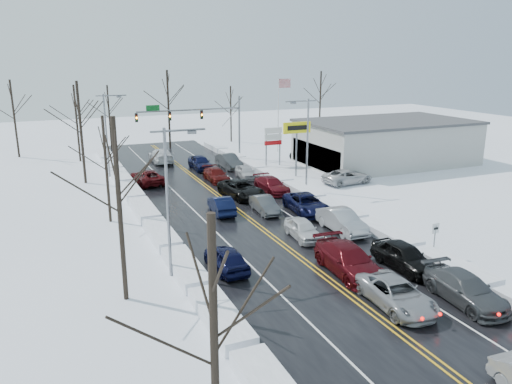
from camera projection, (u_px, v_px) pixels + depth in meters
name	position (u px, v px, depth m)	size (l,w,h in m)	color
ground	(270.00, 235.00, 37.09)	(160.00, 160.00, 0.00)	white
road_surface	(260.00, 227.00, 38.86)	(14.00, 84.00, 0.01)	black
snow_bank_left	(163.00, 241.00, 35.97)	(1.64, 72.00, 0.70)	white
snow_bank_right	(343.00, 215.00, 41.75)	(1.64, 72.00, 0.70)	white
traffic_signal_mast	(201.00, 118.00, 61.77)	(13.28, 0.39, 8.00)	slate
tires_plus_sign	(297.00, 131.00, 53.94)	(3.20, 0.34, 6.00)	slate
used_vehicles_sign	(273.00, 139.00, 59.71)	(2.20, 0.22, 4.65)	slate
speed_limit_sign	(435.00, 234.00, 32.68)	(0.55, 0.09, 2.35)	slate
flagpole	(279.00, 109.00, 67.88)	(1.87, 1.20, 10.00)	silver
dealership_building	(386.00, 142.00, 61.46)	(20.40, 12.40, 5.30)	#A3A39F
streetlight_ne	(306.00, 138.00, 47.71)	(3.20, 0.25, 9.00)	slate
streetlight_sw	(170.00, 191.00, 28.99)	(3.20, 0.25, 9.00)	slate
streetlight_nw	(108.00, 129.00, 53.81)	(3.20, 0.25, 9.00)	slate
tree_left_a	(213.00, 308.00, 13.52)	(3.60, 3.60, 9.00)	#2D231C
tree_left_b	(117.00, 175.00, 25.55)	(4.00, 4.00, 10.00)	#2D231C
tree_left_c	(105.00, 149.00, 38.62)	(3.40, 3.40, 8.50)	#2D231C
tree_left_d	(79.00, 113.00, 50.40)	(4.20, 4.20, 10.50)	#2D231C
tree_left_e	(76.00, 108.00, 61.37)	(3.80, 3.80, 9.50)	#2D231C
tree_far_a	(13.00, 104.00, 63.86)	(4.00, 4.00, 10.00)	#2D231C
tree_far_b	(108.00, 105.00, 69.49)	(3.60, 3.60, 9.00)	#2D231C
tree_far_c	(168.00, 94.00, 70.39)	(4.40, 4.40, 11.00)	#2D231C
tree_far_d	(231.00, 103.00, 75.98)	(3.40, 3.40, 8.50)	#2D231C
tree_far_e	(321.00, 91.00, 82.14)	(4.20, 4.20, 10.50)	#2D231C
queued_car_2	(395.00, 306.00, 26.58)	(2.42, 5.25, 1.46)	gray
queued_car_3	(348.00, 273.00, 30.63)	(2.41, 5.94, 1.72)	#4D0A10
queued_car_4	(303.00, 238.00, 36.44)	(1.68, 4.19, 1.43)	silver
queued_car_5	(265.00, 212.00, 42.47)	(1.46, 4.18, 1.38)	#434548
queued_car_6	(242.00, 197.00, 47.07)	(2.66, 5.76, 1.60)	black
queued_car_7	(216.00, 181.00, 53.06)	(1.92, 4.73, 1.37)	#470A09
queued_car_8	(200.00, 169.00, 58.53)	(1.97, 4.89, 1.67)	black
queued_car_11	(464.00, 302.00, 27.01)	(2.18, 5.37, 1.56)	#414447
queued_car_12	(403.00, 269.00, 31.28)	(1.97, 4.91, 1.67)	black
queued_car_13	(341.00, 231.00, 37.93)	(1.77, 5.09, 1.68)	#A8AAB0
queued_car_14	(306.00, 212.00, 42.46)	(2.61, 5.65, 1.57)	black
queued_car_15	(272.00, 192.00, 48.77)	(2.04, 5.02, 1.46)	#530B12
queued_car_16	(246.00, 178.00, 54.40)	(1.66, 4.12, 1.40)	#BBBBBD
queued_car_17	(229.00, 168.00, 59.20)	(1.77, 5.07, 1.67)	#3B3D40
oncoming_car_0	(221.00, 213.00, 42.30)	(1.56, 4.49, 1.48)	black
oncoming_car_1	(148.00, 184.00, 51.95)	(2.47, 5.36, 1.49)	#45090B
oncoming_car_2	(161.00, 162.00, 62.47)	(2.41, 5.92, 1.72)	silver
oncoming_car_3	(226.00, 270.00, 31.11)	(1.80, 4.46, 1.52)	black
parked_car_0	(347.00, 184.00, 52.04)	(2.50, 5.41, 1.50)	#B8B8BA
parked_car_1	(347.00, 171.00, 57.84)	(2.41, 5.94, 1.72)	#424447
parked_car_2	(301.00, 161.00, 63.45)	(1.68, 4.18, 1.43)	black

